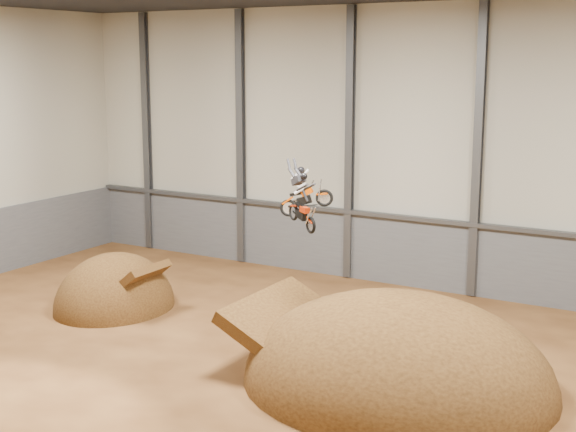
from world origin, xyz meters
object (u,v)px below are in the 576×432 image
object	(u,v)px
takeoff_ramp	(115,308)
landing_ramp	(396,385)
fmx_rider_a	(309,187)
fmx_rider_b	(301,196)

from	to	relation	value
takeoff_ramp	landing_ramp	distance (m)	14.82
fmx_rider_a	fmx_rider_b	xyz separation A→B (m)	(1.09, -2.57, 0.09)
fmx_rider_a	fmx_rider_b	distance (m)	2.80
fmx_rider_b	landing_ramp	bearing A→B (deg)	27.03
takeoff_ramp	fmx_rider_b	size ratio (longest dim) A/B	2.25
takeoff_ramp	fmx_rider_b	xyz separation A→B (m)	(10.62, -1.34, 6.36)
landing_ramp	fmx_rider_b	world-z (taller)	fmx_rider_b
landing_ramp	fmx_rider_a	size ratio (longest dim) A/B	5.11
landing_ramp	fmx_rider_a	distance (m)	8.67
takeoff_ramp	fmx_rider_b	distance (m)	12.45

